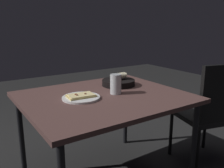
{
  "coord_description": "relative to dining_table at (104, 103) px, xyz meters",
  "views": [
    {
      "loc": [
        -1.43,
        0.88,
        1.21
      ],
      "look_at": [
        0.03,
        -0.08,
        0.77
      ],
      "focal_mm": 39.18,
      "sensor_mm": 36.0,
      "label": 1
    }
  ],
  "objects": [
    {
      "name": "dining_table",
      "position": [
        0.0,
        0.0,
        0.0
      ],
      "size": [
        0.95,
        1.13,
        0.7
      ],
      "color": "#503532",
      "rests_on": "ground"
    },
    {
      "name": "bread_basket",
      "position": [
        0.18,
        -0.25,
        0.09
      ],
      "size": [
        0.27,
        0.27,
        0.1
      ],
      "color": "black",
      "rests_on": "dining_table"
    },
    {
      "name": "beer_glass",
      "position": [
        -0.01,
        -0.09,
        0.12
      ],
      "size": [
        0.08,
        0.08,
        0.14
      ],
      "color": "silver",
      "rests_on": "dining_table"
    },
    {
      "name": "pizza_plate",
      "position": [
        0.02,
        0.17,
        0.07
      ],
      "size": [
        0.26,
        0.26,
        0.04
      ],
      "color": "white",
      "rests_on": "dining_table"
    },
    {
      "name": "chair_near",
      "position": [
        -0.31,
        -0.83,
        -0.12
      ],
      "size": [
        0.54,
        0.54,
        0.91
      ],
      "color": "black",
      "rests_on": "ground"
    }
  ]
}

